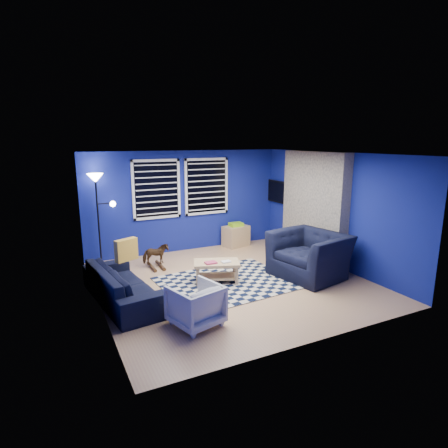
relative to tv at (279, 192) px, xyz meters
name	(u,v)px	position (x,y,z in m)	size (l,w,h in m)	color
floor	(232,282)	(-2.45, -2.00, -1.40)	(5.00, 5.00, 0.00)	tan
ceiling	(232,154)	(-2.45, -2.00, 1.10)	(5.00, 5.00, 0.00)	white
wall_back	(186,201)	(-2.45, 0.50, -0.15)	(5.00, 5.00, 0.00)	navy
wall_left	(95,235)	(-4.95, -2.00, -0.15)	(5.00, 5.00, 0.00)	navy
wall_right	(333,210)	(0.05, -2.00, -0.15)	(5.00, 5.00, 0.00)	navy
fireplace	(313,209)	(-0.09, -1.50, -0.20)	(0.65, 2.00, 2.50)	gray
window_left	(157,189)	(-3.20, 0.46, 0.20)	(1.17, 0.06, 1.42)	black
window_right	(207,186)	(-1.90, 0.46, 0.20)	(1.17, 0.06, 1.42)	black
tv	(279,192)	(0.00, 0.00, 0.00)	(0.07, 1.00, 0.58)	black
rug	(228,282)	(-2.53, -1.99, -1.39)	(2.50, 2.00, 0.02)	black
sofa	(123,284)	(-4.55, -1.97, -1.09)	(0.84, 2.14, 0.63)	black
armchair_big	(309,255)	(-0.87, -2.39, -0.95)	(1.22, 1.40, 0.91)	black
armchair_bent	(196,305)	(-3.74, -3.31, -1.08)	(0.69, 0.71, 0.65)	gray
rocking_horse	(156,254)	(-3.55, -0.50, -1.10)	(0.55, 0.25, 0.47)	#4C2E18
coffee_table	(217,267)	(-2.71, -1.86, -1.09)	(1.01, 0.80, 0.44)	tan
cabinet	(236,236)	(-1.16, 0.25, -1.12)	(0.73, 0.57, 0.63)	tan
floor_lamp	(97,191)	(-4.57, 0.25, 0.28)	(0.56, 0.34, 2.05)	black
throw_pillow	(126,250)	(-4.40, -1.63, -0.58)	(0.42, 0.13, 0.40)	gold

